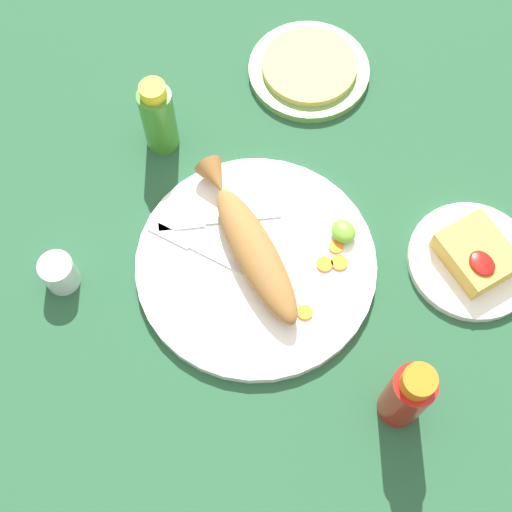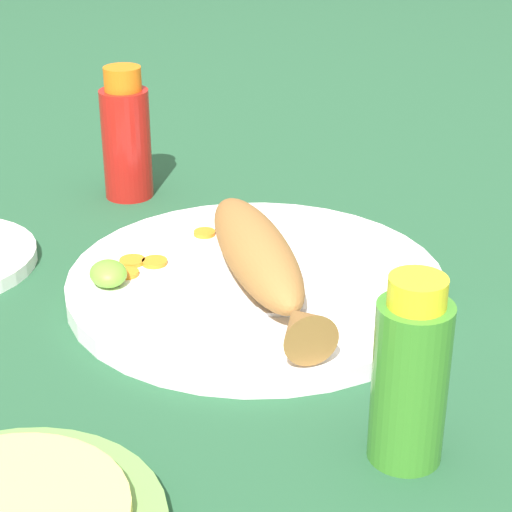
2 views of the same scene
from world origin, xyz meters
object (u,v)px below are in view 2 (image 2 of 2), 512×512
Objects in this scene: fork_near at (348,293)px; hot_sauce_bottle_green at (410,376)px; hot_sauce_bottle_red at (126,137)px; fork_far at (318,314)px; fried_fish at (261,259)px; main_plate at (256,284)px.

hot_sauce_bottle_green reaches higher than fork_near.
fork_near is 0.37m from hot_sauce_bottle_red.
fork_far is at bearing -87.31° from fork_near.
fried_fish is at bearing -154.98° from fork_near.
fried_fish is 1.65× the size of fork_far.
fork_far is at bearing -167.04° from hot_sauce_bottle_red.
hot_sauce_bottle_red is 0.55m from hot_sauce_bottle_green.
hot_sauce_bottle_green reaches higher than fork_far.
hot_sauce_bottle_red reaches higher than hot_sauce_bottle_green.
hot_sauce_bottle_green is at bearing -44.54° from fork_near.
fork_near is at bearing -13.40° from hot_sauce_bottle_green.
main_plate is at bearing -167.81° from hot_sauce_bottle_red.
hot_sauce_bottle_red is at bearing 15.72° from fried_fish.
hot_sauce_bottle_green is at bearing -171.89° from hot_sauce_bottle_red.
fried_fish is 1.74× the size of fork_near.
hot_sauce_bottle_green is (-0.25, -0.02, 0.02)m from fried_fish.
fried_fish is 1.87× the size of hot_sauce_bottle_red.
main_plate is 0.29m from hot_sauce_bottle_red.
hot_sauce_bottle_red is at bearing 8.11° from hot_sauce_bottle_green.
fork_near is 0.05m from fork_far.
hot_sauce_bottle_green is (-0.27, -0.02, 0.06)m from main_plate.
fried_fish is at bearing 4.35° from hot_sauce_bottle_green.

